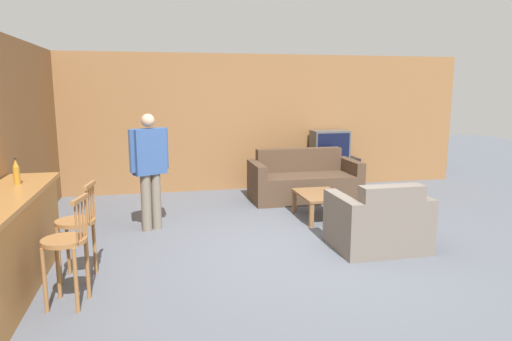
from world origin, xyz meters
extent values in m
plane|color=#565B66|center=(0.00, 0.00, 0.00)|extent=(24.00, 24.00, 0.00)
cube|color=olive|center=(0.00, 3.66, 1.30)|extent=(9.40, 0.08, 2.60)
cube|color=olive|center=(-3.23, 1.33, 1.30)|extent=(0.08, 8.66, 2.60)
cube|color=#A87038|center=(-2.89, -0.57, 0.46)|extent=(0.47, 2.53, 0.91)
cube|color=#A87038|center=(-2.89, -0.57, 0.94)|extent=(0.55, 2.59, 0.05)
cylinder|color=#996638|center=(-2.31, -0.87, 0.61)|extent=(0.47, 0.47, 0.04)
cylinder|color=#996638|center=(-2.42, -0.70, 0.30)|extent=(0.04, 0.04, 0.59)
cylinder|color=#996638|center=(-2.48, -0.97, 0.30)|extent=(0.04, 0.04, 0.59)
cylinder|color=#996638|center=(-2.15, -0.76, 0.30)|extent=(0.04, 0.04, 0.59)
cylinder|color=#996638|center=(-2.21, -1.03, 0.30)|extent=(0.04, 0.04, 0.59)
cylinder|color=#996638|center=(-2.13, -0.79, 0.80)|extent=(0.02, 0.02, 0.34)
cylinder|color=#996638|center=(-2.14, -0.86, 0.80)|extent=(0.02, 0.02, 0.34)
cylinder|color=#996638|center=(-2.16, -0.94, 0.80)|extent=(0.02, 0.02, 0.34)
cylinder|color=#996638|center=(-2.18, -1.02, 0.80)|extent=(0.02, 0.02, 0.34)
cube|color=#996638|center=(-2.15, -0.90, 0.99)|extent=(0.11, 0.33, 0.04)
cylinder|color=#996638|center=(-2.31, -0.27, 0.61)|extent=(0.44, 0.44, 0.04)
cylinder|color=#996638|center=(-2.43, -0.11, 0.30)|extent=(0.04, 0.04, 0.59)
cylinder|color=#996638|center=(-2.47, -0.38, 0.30)|extent=(0.04, 0.04, 0.59)
cylinder|color=#996638|center=(-2.16, -0.15, 0.30)|extent=(0.04, 0.04, 0.59)
cylinder|color=#996638|center=(-2.20, -0.42, 0.30)|extent=(0.04, 0.04, 0.59)
cylinder|color=#996638|center=(-2.13, -0.17, 0.80)|extent=(0.02, 0.02, 0.34)
cylinder|color=#996638|center=(-2.14, -0.25, 0.80)|extent=(0.02, 0.02, 0.34)
cylinder|color=#996638|center=(-2.15, -0.33, 0.80)|extent=(0.02, 0.02, 0.34)
cylinder|color=#996638|center=(-2.17, -0.41, 0.80)|extent=(0.02, 0.02, 0.34)
cube|color=#996638|center=(-2.15, -0.29, 0.99)|extent=(0.08, 0.34, 0.04)
cube|color=#4C3828|center=(1.07, 2.51, 0.23)|extent=(1.58, 0.92, 0.46)
cube|color=#4C3828|center=(1.07, 2.86, 0.67)|extent=(1.58, 0.22, 0.42)
cube|color=#4C3828|center=(0.20, 2.51, 0.34)|extent=(0.16, 0.92, 0.69)
cube|color=#4C3828|center=(1.94, 2.51, 0.34)|extent=(0.16, 0.92, 0.69)
cube|color=#70665B|center=(1.15, -0.06, 0.23)|extent=(0.76, 0.87, 0.46)
cube|color=#70665B|center=(1.15, -0.39, 0.66)|extent=(0.76, 0.22, 0.39)
cube|color=#70665B|center=(1.61, -0.06, 0.34)|extent=(0.16, 0.87, 0.68)
cube|color=#70665B|center=(0.69, -0.06, 0.34)|extent=(0.16, 0.87, 0.68)
cube|color=brown|center=(0.92, 1.33, 0.37)|extent=(0.63, 0.91, 0.04)
cube|color=brown|center=(0.65, 0.92, 0.17)|extent=(0.06, 0.06, 0.35)
cube|color=brown|center=(1.20, 0.92, 0.17)|extent=(0.06, 0.06, 0.35)
cube|color=brown|center=(0.65, 1.74, 0.17)|extent=(0.06, 0.06, 0.35)
cube|color=brown|center=(1.20, 1.74, 0.17)|extent=(0.06, 0.06, 0.35)
cube|color=black|center=(1.86, 3.34, 0.30)|extent=(1.15, 0.45, 0.60)
cube|color=#4C4C4C|center=(1.86, 3.34, 0.87)|extent=(0.71, 0.41, 0.55)
cube|color=black|center=(1.86, 3.13, 0.87)|extent=(0.64, 0.01, 0.48)
cylinder|color=#B27A23|center=(-2.91, 0.05, 1.06)|extent=(0.06, 0.06, 0.19)
cone|color=#B27A23|center=(-2.91, 0.05, 1.19)|extent=(0.06, 0.06, 0.08)
cylinder|color=black|center=(-2.91, 0.05, 1.24)|extent=(0.02, 0.02, 0.02)
cylinder|color=#756B5B|center=(-1.64, 1.26, 0.40)|extent=(0.14, 0.14, 0.79)
cylinder|color=#756B5B|center=(-1.50, 1.33, 0.40)|extent=(0.14, 0.14, 0.79)
cube|color=#335189|center=(-1.57, 1.30, 1.11)|extent=(0.47, 0.35, 0.63)
cylinder|color=#335189|center=(-1.79, 1.19, 1.13)|extent=(0.09, 0.09, 0.58)
cylinder|color=#335189|center=(-1.36, 1.40, 1.13)|extent=(0.09, 0.09, 0.58)
sphere|color=tan|center=(-1.57, 1.30, 1.53)|extent=(0.18, 0.18, 0.18)
camera|label=1|loc=(-1.48, -5.03, 1.95)|focal=32.00mm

